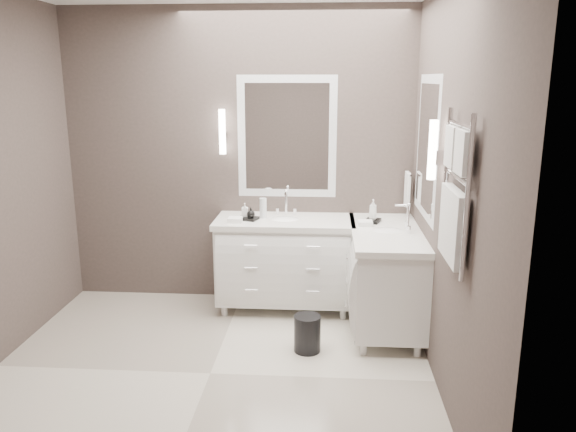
# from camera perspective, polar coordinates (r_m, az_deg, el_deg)

# --- Properties ---
(floor) EXTENTS (3.20, 3.00, 0.01)m
(floor) POSITION_cam_1_polar(r_m,az_deg,el_deg) (4.24, -7.90, -15.61)
(floor) COLOR beige
(floor) RESTS_ON ground
(wall_back) EXTENTS (3.20, 0.01, 2.70)m
(wall_back) POSITION_cam_1_polar(r_m,az_deg,el_deg) (5.23, -5.05, 5.86)
(wall_back) COLOR #453B37
(wall_back) RESTS_ON floor
(wall_front) EXTENTS (3.20, 0.01, 2.70)m
(wall_front) POSITION_cam_1_polar(r_m,az_deg,el_deg) (2.37, -16.36, -4.48)
(wall_front) COLOR #453B37
(wall_front) RESTS_ON floor
(wall_right) EXTENTS (0.01, 3.00, 2.70)m
(wall_right) POSITION_cam_1_polar(r_m,az_deg,el_deg) (3.76, 16.05, 2.25)
(wall_right) COLOR #453B37
(wall_right) RESTS_ON floor
(vanity_back) EXTENTS (1.24, 0.59, 0.97)m
(vanity_back) POSITION_cam_1_polar(r_m,az_deg,el_deg) (5.10, -0.32, -4.28)
(vanity_back) COLOR white
(vanity_back) RESTS_ON floor
(vanity_right) EXTENTS (0.59, 1.24, 0.97)m
(vanity_right) POSITION_cam_1_polar(r_m,az_deg,el_deg) (4.81, 9.90, -5.64)
(vanity_right) COLOR white
(vanity_right) RESTS_ON floor
(mirror_back) EXTENTS (0.90, 0.02, 1.10)m
(mirror_back) POSITION_cam_1_polar(r_m,az_deg,el_deg) (5.14, -0.11, 8.02)
(mirror_back) COLOR white
(mirror_back) RESTS_ON wall_back
(mirror_right) EXTENTS (0.02, 0.90, 1.10)m
(mirror_right) POSITION_cam_1_polar(r_m,az_deg,el_deg) (4.51, 13.94, 6.80)
(mirror_right) COLOR white
(mirror_right) RESTS_ON wall_right
(sconce_back) EXTENTS (0.06, 0.06, 0.40)m
(sconce_back) POSITION_cam_1_polar(r_m,az_deg,el_deg) (5.14, -6.69, 8.41)
(sconce_back) COLOR white
(sconce_back) RESTS_ON wall_back
(sconce_right) EXTENTS (0.06, 0.06, 0.40)m
(sconce_right) POSITION_cam_1_polar(r_m,az_deg,el_deg) (3.92, 14.49, 6.40)
(sconce_right) COLOR white
(sconce_right) RESTS_ON wall_right
(towel_bar_corner) EXTENTS (0.03, 0.22, 0.30)m
(towel_bar_corner) POSITION_cam_1_polar(r_m,az_deg,el_deg) (5.11, 12.03, 2.77)
(towel_bar_corner) COLOR white
(towel_bar_corner) RESTS_ON wall_right
(towel_ladder) EXTENTS (0.06, 0.58, 0.90)m
(towel_ladder) POSITION_cam_1_polar(r_m,az_deg,el_deg) (3.36, 16.57, 1.61)
(towel_ladder) COLOR white
(towel_ladder) RESTS_ON wall_right
(waste_bin) EXTENTS (0.27, 0.27, 0.29)m
(waste_bin) POSITION_cam_1_polar(r_m,az_deg,el_deg) (4.45, 1.98, -11.83)
(waste_bin) COLOR black
(waste_bin) RESTS_ON floor
(amenity_tray_back) EXTENTS (0.20, 0.17, 0.03)m
(amenity_tray_back) POSITION_cam_1_polar(r_m,az_deg,el_deg) (4.98, -4.08, -0.23)
(amenity_tray_back) COLOR black
(amenity_tray_back) RESTS_ON vanity_back
(amenity_tray_right) EXTENTS (0.16, 0.19, 0.02)m
(amenity_tray_right) POSITION_cam_1_polar(r_m,az_deg,el_deg) (4.94, 8.58, -0.48)
(amenity_tray_right) COLOR black
(amenity_tray_right) RESTS_ON vanity_right
(water_bottle) EXTENTS (0.08, 0.08, 0.18)m
(water_bottle) POSITION_cam_1_polar(r_m,az_deg,el_deg) (5.02, -2.55, 0.81)
(water_bottle) COLOR silver
(water_bottle) RESTS_ON vanity_back
(soap_bottle_a) EXTENTS (0.06, 0.06, 0.12)m
(soap_bottle_a) POSITION_cam_1_polar(r_m,az_deg,el_deg) (4.99, -4.41, 0.64)
(soap_bottle_a) COLOR white
(soap_bottle_a) RESTS_ON amenity_tray_back
(soap_bottle_b) EXTENTS (0.08, 0.08, 0.09)m
(soap_bottle_b) POSITION_cam_1_polar(r_m,az_deg,el_deg) (4.94, -3.80, 0.35)
(soap_bottle_b) COLOR black
(soap_bottle_b) RESTS_ON amenity_tray_back
(soap_bottle_c) EXTENTS (0.07, 0.07, 0.18)m
(soap_bottle_c) POSITION_cam_1_polar(r_m,az_deg,el_deg) (4.92, 8.63, 0.66)
(soap_bottle_c) COLOR white
(soap_bottle_c) RESTS_ON amenity_tray_right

